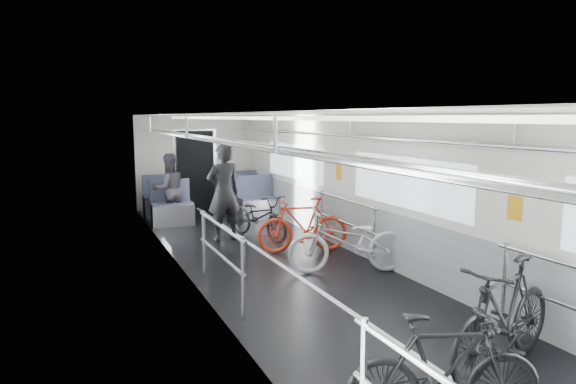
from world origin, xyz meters
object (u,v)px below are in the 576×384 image
at_px(bike_right_mid, 349,241).
at_px(person_standing, 224,193).
at_px(bike_right_near, 504,315).
at_px(bike_aisle, 259,216).
at_px(bike_right_far, 303,225).
at_px(bike_left_mid, 444,371).
at_px(person_seated, 169,189).

xyz_separation_m(bike_right_mid, person_standing, (-1.14, 2.74, 0.45)).
relative_size(bike_right_near, bike_aisle, 1.06).
bearing_deg(bike_aisle, bike_right_far, -92.48).
height_order(bike_right_mid, bike_right_far, bike_right_mid).
bearing_deg(bike_right_near, bike_right_mid, 159.64).
bearing_deg(bike_aisle, person_standing, 153.23).
bearing_deg(bike_aisle, bike_right_mid, -98.13).
bearing_deg(bike_left_mid, bike_right_mid, -0.03).
bearing_deg(bike_left_mid, bike_right_near, -46.07).
bearing_deg(bike_right_near, bike_right_far, 162.16).
height_order(person_standing, person_seated, person_standing).
bearing_deg(bike_right_far, person_seated, -140.61).
xyz_separation_m(bike_right_mid, bike_right_far, (-0.11, 1.38, -0.00)).
relative_size(bike_aisle, person_standing, 0.89).
xyz_separation_m(bike_left_mid, bike_aisle, (0.87, 6.36, -0.02)).
height_order(bike_right_far, person_seated, person_seated).
bearing_deg(bike_left_mid, person_standing, 18.01).
bearing_deg(bike_aisle, person_seated, 104.94).
bearing_deg(person_seated, bike_left_mid, 81.95).
bearing_deg(person_seated, bike_right_mid, 99.86).
xyz_separation_m(bike_right_far, bike_aisle, (-0.36, 1.26, -0.05)).
relative_size(bike_left_mid, bike_right_near, 0.87).
relative_size(bike_right_near, bike_right_mid, 0.95).
bearing_deg(bike_right_mid, person_standing, -140.13).
distance_m(bike_left_mid, bike_right_mid, 3.95).
distance_m(bike_right_mid, person_seated, 5.04).
height_order(bike_left_mid, person_standing, person_standing).
height_order(bike_right_near, person_seated, person_seated).
distance_m(bike_left_mid, person_standing, 6.48).
distance_m(bike_right_mid, person_standing, 3.00).
xyz_separation_m(bike_right_mid, person_seated, (-1.81, 4.69, 0.30)).
bearing_deg(bike_right_near, bike_aisle, 165.89).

